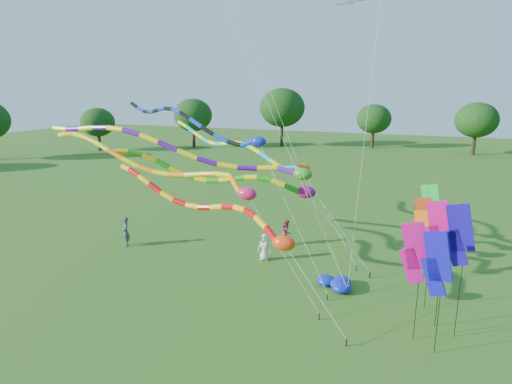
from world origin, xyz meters
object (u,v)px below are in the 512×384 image
at_px(blue_nylon_heap, 332,282).
at_px(person_c, 287,232).
at_px(tube_kite_orange, 165,167).
at_px(person_b, 126,232).
at_px(tube_kite_red, 219,212).
at_px(person_a, 265,247).

bearing_deg(blue_nylon_heap, person_c, 129.25).
xyz_separation_m(blue_nylon_heap, person_c, (-3.81, 4.66, 0.57)).
height_order(tube_kite_orange, person_b, tube_kite_orange).
distance_m(tube_kite_red, person_c, 8.00).
distance_m(tube_kite_orange, person_c, 9.26).
xyz_separation_m(tube_kite_orange, blue_nylon_heap, (7.94, 1.99, -5.51)).
height_order(tube_kite_red, person_a, tube_kite_red).
relative_size(blue_nylon_heap, person_a, 1.02).
relative_size(blue_nylon_heap, person_b, 0.85).
relative_size(tube_kite_red, person_c, 7.94).
bearing_deg(tube_kite_red, blue_nylon_heap, 47.40).
relative_size(person_a, person_c, 0.96).
height_order(tube_kite_orange, person_c, tube_kite_orange).
xyz_separation_m(blue_nylon_heap, person_b, (-12.88, 0.79, 0.68)).
relative_size(person_b, person_c, 1.15).
height_order(tube_kite_orange, blue_nylon_heap, tube_kite_orange).
height_order(person_a, person_c, person_c).
distance_m(blue_nylon_heap, person_a, 4.64).
bearing_deg(blue_nylon_heap, tube_kite_red, -151.13).
relative_size(tube_kite_red, person_b, 6.93).
distance_m(blue_nylon_heap, person_c, 6.04).
relative_size(tube_kite_red, blue_nylon_heap, 8.13).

